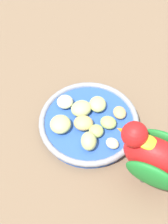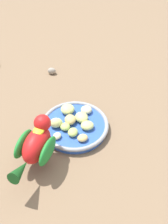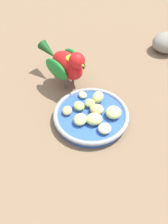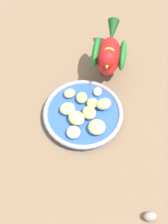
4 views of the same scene
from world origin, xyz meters
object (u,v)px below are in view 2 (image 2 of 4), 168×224
Objects in this scene: apple_piece_4 at (56,123)px; pebble_0 at (52,71)px; apple_piece_8 at (82,117)px; apple_piece_9 at (57,136)px; apple_piece_0 at (70,120)px; apple_piece_7 at (68,109)px; apple_piece_2 at (83,138)px; apple_piece_1 at (65,128)px; apple_piece_3 at (73,132)px; apple_piece_6 at (86,110)px; feeding_bowl at (74,126)px; parrot at (36,145)px; apple_piece_5 at (87,126)px.

apple_piece_4 is 1.30× the size of pebble_0.
apple_piece_9 is (-0.06, 0.07, -0.00)m from apple_piece_8.
apple_piece_0 is 0.04m from apple_piece_7.
apple_piece_9 is at bearing 79.58° from apple_piece_2.
apple_piece_3 is (-0.02, -0.02, 0.00)m from apple_piece_1.
apple_piece_2 is 0.11m from apple_piece_6.
apple_piece_4 reaches higher than apple_piece_7.
apple_piece_0 reaches higher than feeding_bowl.
parrot is at bearing 139.84° from feeding_bowl.
apple_piece_9 is at bearing -176.66° from pebble_0.
apple_piece_4 reaches higher than apple_piece_6.
parrot is (-0.08, 0.09, 0.05)m from apple_piece_3.
apple_piece_3 is 1.25× the size of apple_piece_9.
apple_piece_5 is 0.30m from pebble_0.
apple_piece_6 is (0.05, -0.09, -0.00)m from apple_piece_4.
apple_piece_0 is 0.07m from apple_piece_2.
apple_piece_2 is (-0.04, -0.04, -0.00)m from apple_piece_1.
apple_piece_4 is 0.90× the size of apple_piece_8.
apple_piece_1 and apple_piece_3 have the same top height.
apple_piece_9 is at bearing 101.23° from apple_piece_3.
apple_piece_5 reaches higher than apple_piece_9.
feeding_bowl is 0.06m from apple_piece_7.
apple_piece_8 is 0.23× the size of parrot.
apple_piece_6 is at bearing -1.74° from apple_piece_5.
parrot is (-0.09, 0.07, 0.05)m from apple_piece_1.
apple_piece_0 is 1.31× the size of pebble_0.
apple_piece_3 is 0.04m from apple_piece_9.
feeding_bowl is at bearing -162.39° from apple_piece_7.
apple_piece_7 reaches higher than apple_piece_1.
apple_piece_0 is 0.15m from parrot.
apple_piece_0 is 0.06m from apple_piece_6.
feeding_bowl is 5.27× the size of apple_piece_0.
apple_piece_5 is at bearing -158.41° from apple_piece_8.
apple_piece_5 reaches higher than feeding_bowl.
apple_piece_8 is at bearing 21.59° from apple_piece_5.
apple_piece_1 is 0.74× the size of apple_piece_5.
apple_piece_7 is 0.18m from parrot.
parrot reaches higher than apple_piece_8.
apple_piece_3 is 1.11× the size of pebble_0.
apple_piece_9 is 0.09m from parrot.
apple_piece_6 is 1.16× the size of pebble_0.
feeding_bowl is 5.21× the size of apple_piece_5.
apple_piece_0 is 1.34× the size of apple_piece_1.
apple_piece_7 and apple_piece_8 have the same top height.
parrot is (-0.09, 0.13, 0.04)m from apple_piece_5.
apple_piece_4 is at bearing 107.34° from apple_piece_0.
apple_piece_9 is at bearing 139.40° from apple_piece_1.
apple_piece_7 is at bearing 47.29° from apple_piece_8.
apple_piece_1 is at bearing 173.00° from apple_piece_7.
apple_piece_3 is 0.04m from apple_piece_5.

